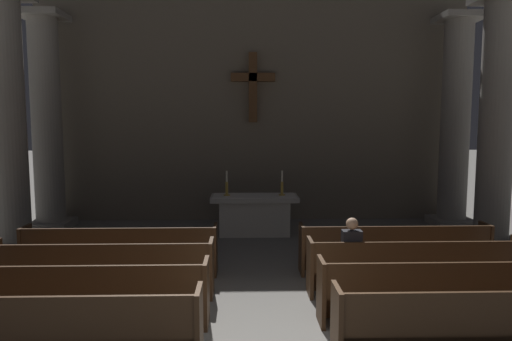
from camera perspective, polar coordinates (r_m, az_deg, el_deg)
pew_left_row_1 at (r=6.27m, az=-24.06°, el=-17.24°), size 3.60×0.50×0.95m
pew_left_row_2 at (r=7.23m, az=-20.62°, el=-13.91°), size 3.60×0.50×0.95m
pew_left_row_3 at (r=8.23m, az=-18.07°, el=-11.35°), size 3.60×0.50×0.95m
pew_left_row_4 at (r=9.26m, az=-16.11°, el=-9.33°), size 3.60×0.50×0.95m
pew_right_row_1 at (r=6.51m, az=25.94°, el=-16.44°), size 3.60×0.50×0.95m
pew_right_row_2 at (r=7.44m, az=21.89°, el=-13.39°), size 3.60×0.50×0.95m
pew_right_row_3 at (r=8.42m, az=18.83°, el=-10.98°), size 3.60×0.50×0.95m
pew_right_row_4 at (r=9.42m, az=16.45°, el=-9.07°), size 3.60×0.50×0.95m
column_left_third at (r=11.76m, az=-27.93°, el=4.76°), size 1.15×1.15×5.71m
column_right_third at (r=12.03m, az=27.18°, el=4.81°), size 1.15×1.15×5.71m
column_left_fourth at (r=13.66m, az=-24.07°, el=5.03°), size 1.15×1.15×5.71m
column_right_fourth at (r=13.90m, az=23.05°, el=5.09°), size 1.15×1.15×5.71m
altar at (r=11.99m, az=-0.19°, el=-5.28°), size 2.20×0.90×1.01m
candlestick_left at (r=11.87m, az=-3.57°, el=-2.10°), size 0.16×0.16×0.63m
candlestick_right at (r=11.91m, az=3.18°, el=-2.07°), size 0.16×0.16×0.63m
apse_with_cross at (r=13.69m, az=-0.40°, el=8.52°), size 12.19×0.48×6.94m
lone_worshipper at (r=8.08m, az=11.38°, el=-9.90°), size 0.32×0.43×1.32m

